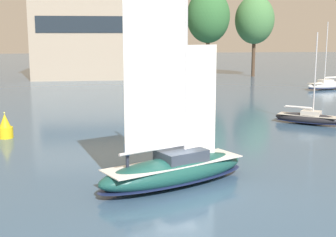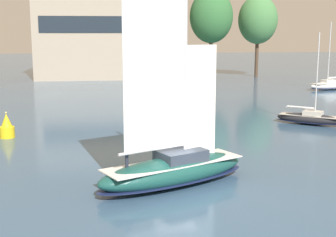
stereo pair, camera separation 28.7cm
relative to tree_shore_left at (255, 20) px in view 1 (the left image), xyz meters
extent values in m
plane|color=#385675|center=(-27.68, -71.08, -12.04)|extent=(400.00, 400.00, 0.00)
cube|color=tan|center=(-32.07, 1.27, -2.10)|extent=(28.41, 13.21, 19.88)
cube|color=#1E2833|center=(-32.07, -5.40, -1.10)|extent=(25.57, 0.10, 3.18)
cylinder|color=#4C3828|center=(0.00, 0.00, -7.40)|extent=(0.74, 0.74, 9.28)
ellipsoid|color=#477F47|center=(0.00, 0.00, 0.05)|extent=(8.35, 8.35, 10.21)
cylinder|color=brown|center=(-11.03, -4.20, -7.20)|extent=(0.77, 0.77, 9.67)
ellipsoid|color=#336B38|center=(-11.03, -4.20, 0.56)|extent=(8.70, 8.70, 10.64)
ellipsoid|color=#194C47|center=(-27.68, -71.08, -11.16)|extent=(10.50, 7.24, 1.75)
ellipsoid|color=#19234C|center=(-27.68, -71.08, -11.64)|extent=(10.60, 7.31, 0.21)
cube|color=silver|center=(-27.68, -71.08, -10.65)|extent=(9.19, 6.27, 0.06)
cube|color=#333D4C|center=(-27.22, -70.85, -10.26)|extent=(3.49, 3.11, 0.72)
cylinder|color=silver|center=(-26.95, -70.71, -4.17)|extent=(0.21, 0.21, 12.89)
cylinder|color=silver|center=(-29.02, -71.76, -9.59)|extent=(4.22, 2.26, 0.18)
cube|color=white|center=(-28.85, -71.67, -4.30)|extent=(3.82, 1.96, 10.57)
cube|color=white|center=(-25.85, -70.15, -7.07)|extent=(2.03, 1.05, 7.09)
cylinder|color=#232838|center=(-30.60, -72.17, -10.19)|extent=(0.27, 0.27, 0.85)
cylinder|color=#1E4CA5|center=(-30.60, -72.17, -9.44)|extent=(0.46, 0.46, 0.65)
sphere|color=tan|center=(-30.60, -72.17, -9.00)|extent=(0.24, 0.24, 0.24)
ellipsoid|color=silver|center=(4.81, -25.02, -11.36)|extent=(8.27, 4.40, 1.35)
ellipsoid|color=#19234C|center=(4.81, -25.02, -11.73)|extent=(8.35, 4.44, 0.16)
cube|color=#BCB7A8|center=(4.81, -25.02, -10.96)|extent=(7.25, 3.78, 0.06)
cube|color=silver|center=(4.43, -25.14, -10.65)|extent=(2.58, 2.13, 0.56)
cylinder|color=silver|center=(4.20, -25.20, -5.95)|extent=(0.16, 0.16, 9.96)
cylinder|color=silver|center=(5.91, -24.69, -10.13)|extent=(3.48, 1.15, 0.14)
cylinder|color=white|center=(5.91, -24.69, -10.03)|extent=(3.16, 1.12, 0.22)
ellipsoid|color=#232328|center=(-11.26, -53.42, -11.47)|extent=(6.44, 5.57, 1.14)
ellipsoid|color=#19234C|center=(-11.26, -53.42, -11.78)|extent=(6.51, 5.62, 0.14)
cube|color=#BCB7A8|center=(-11.26, -53.42, -11.12)|extent=(5.62, 4.84, 0.06)
cube|color=beige|center=(-10.99, -53.63, -10.86)|extent=(2.28, 2.18, 0.47)
cylinder|color=silver|center=(-10.83, -53.75, -6.91)|extent=(0.13, 0.13, 8.36)
cylinder|color=silver|center=(-12.02, -52.83, -10.43)|extent=(2.45, 1.93, 0.11)
cylinder|color=white|center=(-12.02, -52.83, -10.35)|extent=(2.26, 1.80, 0.18)
cylinder|color=yellow|center=(-40.71, -56.14, -11.54)|extent=(1.32, 1.32, 0.99)
cone|color=yellow|center=(-40.71, -56.14, -10.44)|extent=(0.99, 0.99, 1.21)
sphere|color=#F2F266|center=(-40.71, -56.14, -9.76)|extent=(0.16, 0.16, 0.16)
camera|label=1|loc=(-31.71, -98.41, -2.87)|focal=50.00mm
camera|label=2|loc=(-31.43, -98.44, -2.87)|focal=50.00mm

